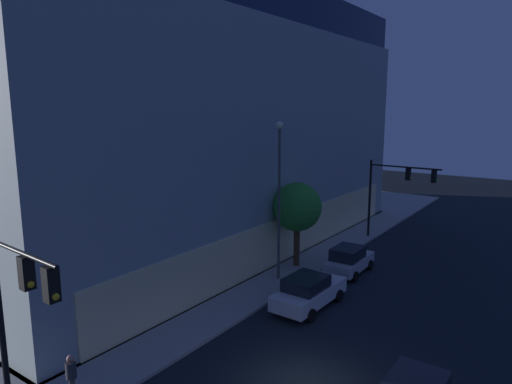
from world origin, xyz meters
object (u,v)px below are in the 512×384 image
Objects in this scene: modern_building at (149,123)px; traffic_light_near_corner at (19,305)px; traffic_light_far_corner at (396,184)px; street_lamp_sidewalk at (279,184)px; car_white at (309,291)px; car_silver at (349,260)px; pedestrian_waiting at (71,374)px; sidewalk_tree at (297,207)px.

modern_building is 25.68m from traffic_light_near_corner.
street_lamp_sidewalk is (-11.84, 2.85, 1.34)m from traffic_light_far_corner.
traffic_light_near_corner is at bearing 173.90° from car_white.
traffic_light_far_corner is 1.48× the size of car_silver.
car_white is (-5.67, -17.73, -8.06)m from modern_building.
traffic_light_near_corner is 27.86m from traffic_light_far_corner.
modern_building is 7.47× the size of car_white.
traffic_light_far_corner is 25.99m from pedestrian_waiting.
sidewalk_tree is at bearing 106.68° from car_silver.
modern_building is 8.75× the size of car_silver.
traffic_light_far_corner is 3.58× the size of pedestrian_waiting.
traffic_light_far_corner is 0.65× the size of street_lamp_sidewalk.
modern_building reaches higher than street_lamp_sidewalk.
pedestrian_waiting is (-13.81, -0.41, -4.67)m from street_lamp_sidewalk.
sidewalk_tree is at bearing 36.09° from car_white.
modern_building is 19.78m from traffic_light_far_corner.
pedestrian_waiting is (-17.27, -14.91, -7.77)m from modern_building.
car_white is (11.60, -2.82, -0.28)m from pedestrian_waiting.
car_white is (-14.05, -0.37, -3.61)m from traffic_light_far_corner.
modern_building is at bearing 40.80° from pedestrian_waiting.
car_silver is at bearing -3.23° from traffic_light_near_corner.
pedestrian_waiting is (-25.66, 2.44, -3.33)m from traffic_light_far_corner.
traffic_light_near_corner is 19.99m from car_silver.
car_silver is at bearing -8.02° from pedestrian_waiting.
traffic_light_near_corner is 14.40m from car_white.
sidewalk_tree is (18.62, 2.06, -0.85)m from traffic_light_near_corner.
traffic_light_near_corner is at bearing -173.70° from sidewalk_tree.
traffic_light_near_corner reaches higher than sidewalk_tree.
car_silver is (3.58, -2.86, -4.96)m from street_lamp_sidewalk.
sidewalk_tree is at bearing 2.49° from pedestrian_waiting.
street_lamp_sidewalk is at bearing -103.42° from modern_building.
pedestrian_waiting reaches higher than car_white.
traffic_light_far_corner is at bearing -18.91° from sidewalk_tree.
car_silver is at bearing -89.60° from modern_building.
traffic_light_far_corner is at bearing -5.44° from pedestrian_waiting.
traffic_light_far_corner is at bearing -64.21° from modern_building.
modern_building reaches higher than pedestrian_waiting.
traffic_light_far_corner is at bearing 0.05° from car_silver.
modern_building reaches higher than sidewalk_tree.
pedestrian_waiting is at bearing 171.98° from car_silver.
car_white is at bearing -13.65° from pedestrian_waiting.
modern_building is at bearing 72.26° from car_white.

